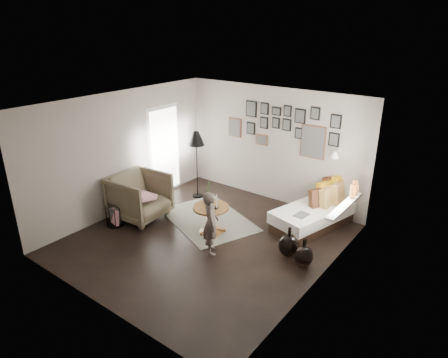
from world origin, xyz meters
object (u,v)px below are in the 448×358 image
Objects in this scene: armchair at (140,196)px; vase at (208,198)px; floor_lamp at (196,141)px; magazine_basket at (115,215)px; demijohn_small at (304,256)px; pedestal_table at (211,220)px; daybed at (318,210)px; demijohn_large at (289,245)px; child at (211,223)px.

vase is at bearing -79.10° from armchair.
floor_lamp is 2.44m from magazine_basket.
floor_lamp is at bearing 161.42° from demijohn_small.
daybed is (1.53, 1.57, 0.05)m from pedestal_table.
vase is 2.27m from daybed.
armchair is at bearing -164.46° from vase.
demijohn_large is (2.98, -1.00, -1.15)m from floor_lamp.
floor_lamp is 1.35× the size of child.
armchair is 1.81m from floor_lamp.
armchair is (-1.59, -0.40, 0.22)m from pedestal_table.
daybed is 1.77× the size of child.
child is at bearing -99.56° from armchair.
demijohn_large is (1.64, 0.16, -0.04)m from pedestal_table.
demijohn_small is at bearing -58.66° from daybed.
child is (-1.06, -2.15, 0.28)m from daybed.
daybed is at bearing 106.71° from demijohn_small.
demijohn_large is at bearing 161.08° from demijohn_small.
demijohn_small is at bearing -87.71° from armchair.
demijohn_large is at bearing -70.85° from daybed.
floor_lamp is (-2.87, -0.42, 1.06)m from daybed.
demijohn_small is 0.43× the size of child.
magazine_basket is 3.57m from demijohn_large.
pedestal_table is at bearing -14.04° from vase.
daybed is 1.61m from demijohn_small.
demijohn_large is at bearing 18.11° from magazine_basket.
magazine_basket is 2.28m from child.
magazine_basket is at bearing -165.20° from demijohn_small.
vase is 1.79m from demijohn_large.
daybed is 3.08m from floor_lamp.
floor_lamp reaches higher than demijohn_small.
demijohn_large reaches higher than magazine_basket.
pedestal_table is 1.99m from demijohn_small.
floor_lamp reaches higher than pedestal_table.
armchair is 0.67× the size of floor_lamp.
pedestal_table is at bearing -119.46° from daybed.
pedestal_table is 2.09m from floor_lamp.
child reaches higher than pedestal_table.
floor_lamp is at bearing 78.95° from magazine_basket.
child reaches higher than armchair.
child is at bearing 9.67° from magazine_basket.
magazine_basket is at bearing -161.89° from demijohn_large.
demijohn_large is at bearing -100.93° from child.
pedestal_table is 1.65m from demijohn_large.
vase reaches higher than armchair.
pedestal_table is at bearing -80.52° from armchair.
pedestal_table is 1.39× the size of demijohn_small.
demijohn_small is (1.99, 0.04, -0.07)m from pedestal_table.
demijohn_large is (1.72, 0.14, -0.49)m from vase.
demijohn_small is (3.33, -1.12, -1.18)m from floor_lamp.
armchair reaches higher than pedestal_table.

